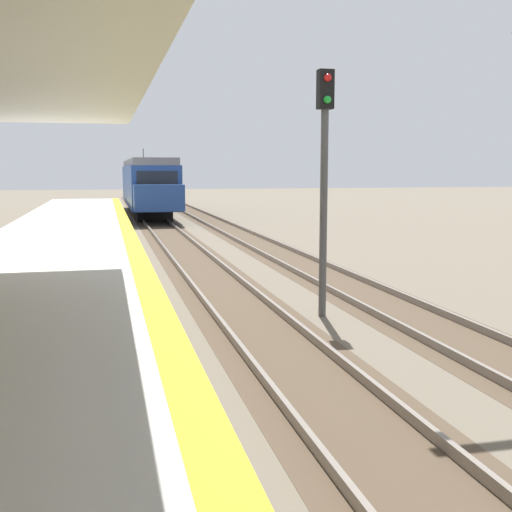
{
  "coord_description": "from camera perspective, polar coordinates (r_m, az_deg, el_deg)",
  "views": [
    {
      "loc": [
        -1.02,
        4.46,
        3.14
      ],
      "look_at": [
        0.75,
        11.92,
        2.1
      ],
      "focal_mm": 44.36,
      "sensor_mm": 36.0,
      "label": 1
    }
  ],
  "objects": [
    {
      "name": "approaching_train",
      "position": [
        45.43,
        -9.76,
        6.43
      ],
      "size": [
        2.93,
        19.6,
        4.76
      ],
      "color": "navy",
      "rests_on": "ground"
    },
    {
      "name": "station_platform",
      "position": [
        11.94,
        -20.22,
        -5.76
      ],
      "size": [
        5.0,
        80.0,
        0.91
      ],
      "color": "#B7B5AD",
      "rests_on": "ground"
    },
    {
      "name": "track_pair_nearest_platform",
      "position": [
        16.12,
        -2.69,
        -3.33
      ],
      "size": [
        2.34,
        120.0,
        0.16
      ],
      "color": "#4C3D2D",
      "rests_on": "ground"
    },
    {
      "name": "track_pair_middle",
      "position": [
        17.06,
        8.61,
        -2.78
      ],
      "size": [
        2.34,
        120.0,
        0.16
      ],
      "color": "#4C3D2D",
      "rests_on": "ground"
    },
    {
      "name": "rail_signal_post",
      "position": [
        13.49,
        6.17,
        7.92
      ],
      "size": [
        0.32,
        0.34,
        5.2
      ],
      "color": "#4C4C4C",
      "rests_on": "ground"
    }
  ]
}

